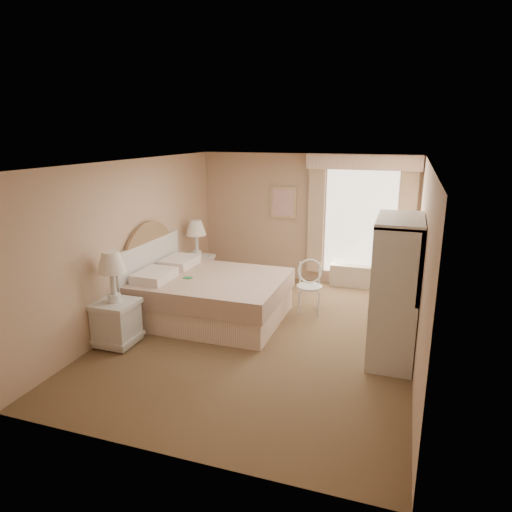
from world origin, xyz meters
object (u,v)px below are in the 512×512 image
(bed, at_px, (203,294))
(nightstand_far, at_px, (197,263))
(nightstand_near, at_px, (115,311))
(round_table, at_px, (393,282))
(cafe_chair, at_px, (309,282))
(armoire, at_px, (395,301))

(bed, bearing_deg, nightstand_far, 119.10)
(nightstand_near, xyz_separation_m, round_table, (3.59, 2.53, 0.00))
(bed, height_order, round_table, bed)
(nightstand_near, height_order, cafe_chair, nightstand_near)
(bed, bearing_deg, armoire, -8.31)
(armoire, bearing_deg, bed, 171.69)
(armoire, bearing_deg, nightstand_near, -166.79)
(armoire, bearing_deg, cafe_chair, 137.98)
(nightstand_near, bearing_deg, nightstand_far, 90.00)
(bed, distance_m, nightstand_near, 1.48)
(bed, distance_m, nightstand_far, 1.50)
(cafe_chair, distance_m, armoire, 1.87)
(bed, distance_m, round_table, 3.12)
(nightstand_far, xyz_separation_m, cafe_chair, (2.28, -0.50, 0.02))
(round_table, xyz_separation_m, armoire, (0.06, -1.68, 0.27))
(nightstand_near, xyz_separation_m, armoire, (3.65, 0.86, 0.28))
(nightstand_near, xyz_separation_m, nightstand_far, (0.00, 2.60, -0.02))
(bed, bearing_deg, round_table, 23.60)
(nightstand_far, bearing_deg, bed, -60.90)
(cafe_chair, bearing_deg, nightstand_far, 157.09)
(round_table, bearing_deg, nightstand_far, 179.02)
(bed, bearing_deg, cafe_chair, 27.67)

